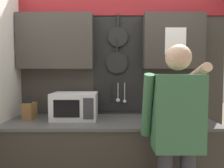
# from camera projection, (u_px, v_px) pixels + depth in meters

# --- Properties ---
(base_cabinet_counter) EXTENTS (2.20, 0.66, 0.91)m
(base_cabinet_counter) POSITION_uv_depth(u_px,v_px,m) (110.00, 161.00, 2.18)
(base_cabinet_counter) COLOR #38332D
(base_cabinet_counter) RESTS_ON ground_plane
(back_wall_unit) EXTENTS (2.77, 0.22, 2.51)m
(back_wall_unit) POSITION_uv_depth(u_px,v_px,m) (109.00, 67.00, 2.42)
(back_wall_unit) COLOR #38332D
(back_wall_unit) RESTS_ON ground_plane
(microwave) EXTENTS (0.48, 0.35, 0.29)m
(microwave) POSITION_uv_depth(u_px,v_px,m) (74.00, 106.00, 2.20)
(microwave) COLOR silver
(microwave) RESTS_ON base_cabinet_counter
(knife_block) EXTENTS (0.12, 0.16, 0.26)m
(knife_block) POSITION_uv_depth(u_px,v_px,m) (29.00, 110.00, 2.20)
(knife_block) COLOR brown
(knife_block) RESTS_ON base_cabinet_counter
(utensil_crock) EXTENTS (0.11, 0.11, 0.33)m
(utensil_crock) POSITION_uv_depth(u_px,v_px,m) (189.00, 111.00, 2.21)
(utensil_crock) COLOR white
(utensil_crock) RESTS_ON base_cabinet_counter
(person) EXTENTS (0.54, 0.63, 1.64)m
(person) POSITION_uv_depth(u_px,v_px,m) (176.00, 128.00, 1.60)
(person) COLOR #383842
(person) RESTS_ON ground_plane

